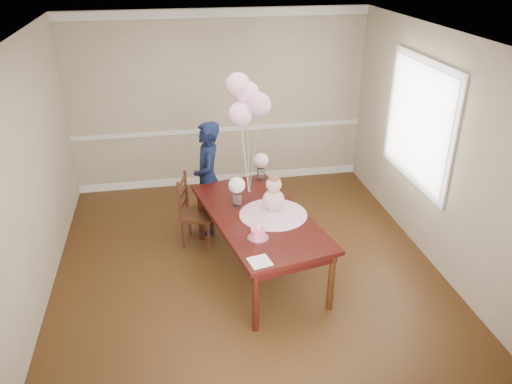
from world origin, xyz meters
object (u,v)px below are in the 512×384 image
Objects in this scene: woman at (208,179)px; dining_chair_seat at (198,215)px; birthday_cake at (258,233)px; dining_table_top at (259,217)px.

dining_chair_seat is at bearing -27.63° from woman.
woman is at bearing 103.61° from birthday_cake.
woman reaches higher than dining_table_top.
woman is (-0.37, 1.55, -0.05)m from birthday_cake.
dining_table_top is 1.33× the size of woman.
dining_chair_seat is 0.50m from woman.
birthday_cake is at bearing 15.39° from woman.
dining_table_top is 5.02× the size of dining_chair_seat.
dining_chair_seat is (-0.55, 1.24, -0.41)m from birthday_cake.
birthday_cake is at bearing -113.96° from dining_table_top.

